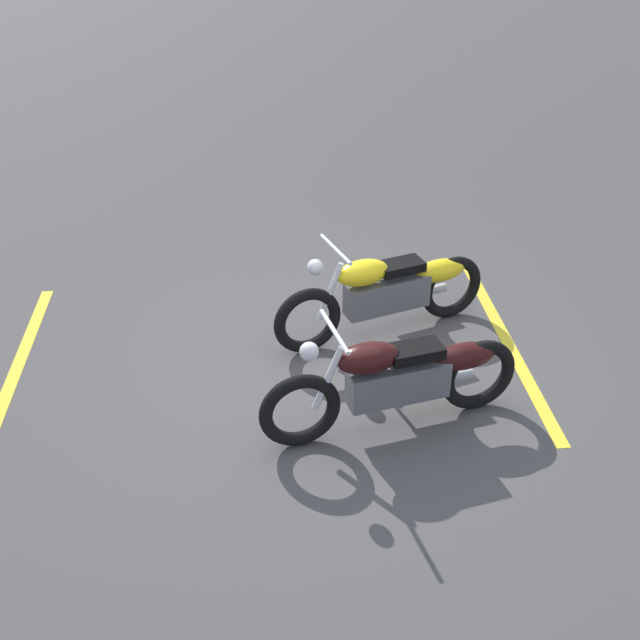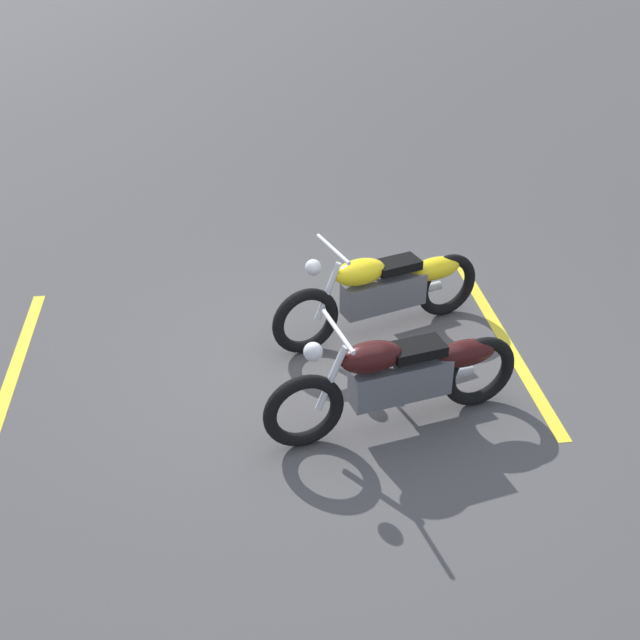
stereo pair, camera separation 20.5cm
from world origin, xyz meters
name	(u,v)px [view 2 (the right image)]	position (x,y,z in m)	size (l,w,h in m)	color
ground_plane	(350,378)	(0.00, 0.00, 0.00)	(60.00, 60.00, 0.00)	#474444
motorcycle_bright_foreground	(384,289)	(-0.51, -0.71, 0.46)	(2.19, 0.80, 1.04)	black
motorcycle_dark_foreground	(401,376)	(-0.25, 0.69, 0.46)	(2.22, 0.67, 1.04)	black
parking_stripe_near	(502,336)	(-1.63, -0.37, 0.00)	(3.20, 0.12, 0.01)	yellow
parking_stripe_mid	(9,385)	(3.01, -0.51, 0.00)	(3.20, 0.12, 0.01)	yellow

